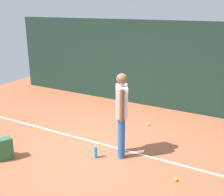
# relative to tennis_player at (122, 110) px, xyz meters

# --- Properties ---
(ground_plane) EXTENTS (12.00, 12.00, 0.00)m
(ground_plane) POSITION_rel_tennis_player_xyz_m (-0.48, 0.09, -0.97)
(ground_plane) COLOR #9E5638
(back_fence) EXTENTS (10.00, 0.10, 2.53)m
(back_fence) POSITION_rel_tennis_player_xyz_m (-0.48, 3.09, 0.30)
(back_fence) COLOR #192D23
(back_fence) RESTS_ON ground
(court_line) EXTENTS (9.00, 0.05, 0.00)m
(court_line) POSITION_rel_tennis_player_xyz_m (-0.48, 0.19, -0.96)
(court_line) COLOR white
(court_line) RESTS_ON ground
(tennis_player) EXTENTS (0.39, 0.47, 1.70)m
(tennis_player) POSITION_rel_tennis_player_xyz_m (0.00, 0.00, 0.00)
(tennis_player) COLOR #2659A5
(tennis_player) RESTS_ON ground
(backpack) EXTENTS (0.36, 0.36, 0.44)m
(backpack) POSITION_rel_tennis_player_xyz_m (-1.95, -1.26, -0.76)
(backpack) COLOR #2D6038
(backpack) RESTS_ON ground
(tennis_ball_near_player) EXTENTS (0.07, 0.07, 0.07)m
(tennis_ball_near_player) POSITION_rel_tennis_player_xyz_m (-0.07, 1.64, -0.93)
(tennis_ball_near_player) COLOR #CCE033
(tennis_ball_near_player) RESTS_ON ground
(tennis_ball_by_fence) EXTENTS (0.07, 0.07, 0.07)m
(tennis_ball_by_fence) POSITION_rel_tennis_player_xyz_m (1.25, -0.35, -0.93)
(tennis_ball_by_fence) COLOR #CCE033
(tennis_ball_by_fence) RESTS_ON ground
(water_bottle) EXTENTS (0.07, 0.07, 0.24)m
(water_bottle) POSITION_rel_tennis_player_xyz_m (-0.39, -0.36, -0.85)
(water_bottle) COLOR #268CD8
(water_bottle) RESTS_ON ground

